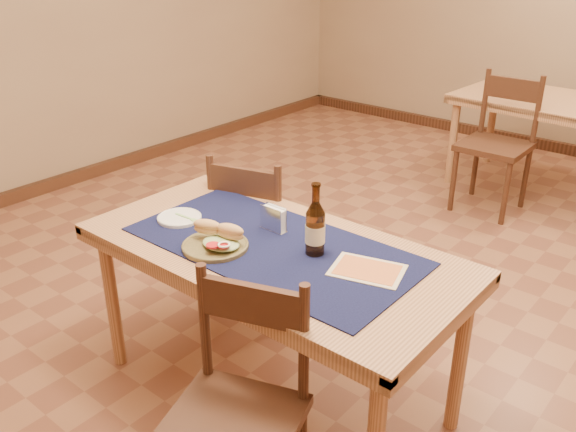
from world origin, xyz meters
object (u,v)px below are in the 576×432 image
Objects in this scene: beer_bottle at (315,228)px; sandwich_plate at (217,241)px; main_table at (273,264)px; chair_main_near at (237,411)px; chair_main_far at (259,231)px; napkin_holder at (274,219)px; back_table at (573,113)px.

sandwich_plate is at bearing -146.96° from beer_bottle.
sandwich_plate is (-0.16, -0.16, 0.12)m from main_table.
chair_main_near is at bearing -75.72° from beer_bottle.
napkin_holder is (0.42, -0.36, 0.33)m from chair_main_far.
chair_main_far is at bearing -105.22° from back_table.
beer_bottle is (0.17, 0.06, 0.20)m from main_table.
beer_bottle is 0.27m from napkin_holder.
sandwich_plate is 0.91× the size of beer_bottle.
chair_main_far is 0.78m from sandwich_plate.
napkin_holder is at bearing 128.71° from main_table.
napkin_holder is (-0.09, 0.11, 0.14)m from main_table.
sandwich_plate is (-0.39, -3.36, 0.12)m from back_table.
chair_main_far is at bearing 129.05° from chair_main_near.
chair_main_near reaches higher than napkin_holder.
sandwich_plate is 0.28m from napkin_holder.
chair_main_far is 7.50× the size of napkin_holder.
sandwich_plate is at bearing -134.48° from main_table.
sandwich_plate is at bearing 140.04° from chair_main_near.
chair_main_far reaches higher than sandwich_plate.
main_table is at bearing -94.27° from back_table.
chair_main_far is (-0.50, 0.47, -0.19)m from main_table.
main_table is at bearing -42.65° from chair_main_far.
beer_bottle is (-0.16, 0.62, 0.39)m from chair_main_near.
back_table is at bearing 91.43° from chair_main_near.
napkin_holder is at bearing 121.85° from chair_main_near.
napkin_holder is (-0.33, -3.09, 0.14)m from back_table.
back_table is 1.92× the size of chair_main_near.
beer_bottle is (0.33, 0.21, 0.08)m from sandwich_plate.
chair_main_far is at bearing 148.94° from beer_bottle.
napkin_holder reaches higher than sandwich_plate.
sandwich_plate reaches higher than back_table.
beer_bottle is at bearing 17.85° from main_table.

